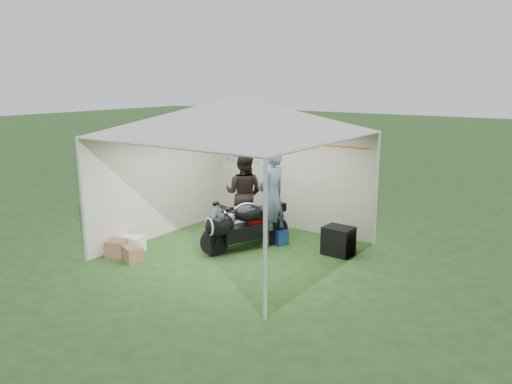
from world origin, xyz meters
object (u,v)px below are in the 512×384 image
Objects in this scene: motorcycle_white at (241,221)px; person_dark_jacket at (244,193)px; canopy_tent at (237,119)px; paddock_stand at (278,236)px; crate_0 at (131,244)px; crate_1 at (117,248)px; motorcycle_black at (241,225)px; crate_2 at (138,246)px; crate_3 at (133,254)px; person_blue_jacket at (271,197)px; equipment_box at (338,241)px.

person_dark_jacket reaches higher than motorcycle_white.
canopy_tent is at bearing 104.70° from person_dark_jacket.
paddock_stand reaches higher than crate_0.
paddock_stand is at bearing 48.56° from crate_1.
motorcycle_black is at bearing 107.11° from person_dark_jacket.
crate_0 is 0.13m from crate_2.
crate_2 is at bearing 128.88° from crate_3.
crate_1 reaches higher than crate_0.
crate_2 is at bearing -135.84° from paddock_stand.
person_blue_jacket is 2.82m from crate_2.
motorcycle_white is 3.98× the size of crate_0.
person_blue_jacket is at bearing 143.16° from person_dark_jacket.
person_dark_jacket is 2.52m from crate_2.
equipment_box is 2.02× the size of crate_2.
person_dark_jacket reaches higher than equipment_box.
motorcycle_white is 0.84m from paddock_stand.
crate_3 is at bearing 59.38° from person_dark_jacket.
paddock_stand is 1.27m from person_dark_jacket.
person_blue_jacket is at bearing 68.40° from canopy_tent.
crate_0 is 1.09× the size of crate_3.
crate_3 reaches higher than crate_2.
crate_3 is at bearing -130.89° from canopy_tent.
paddock_stand is (0.57, 0.52, -0.34)m from motorcycle_white.
crate_0 reaches higher than crate_2.
crate_2 is (-1.95, -1.82, -0.90)m from person_blue_jacket.
crate_1 is 0.44m from crate_2.
person_blue_jacket is at bearing -169.82° from equipment_box.
crate_2 is at bearing -39.48° from person_blue_jacket.
person_blue_jacket is (0.28, 0.66, 0.47)m from motorcycle_black.
canopy_tent is 2.12m from person_dark_jacket.
paddock_stand is 1.50× the size of crate_2.
equipment_box is at bearing 107.68° from person_blue_jacket.
motorcycle_white reaches higher than crate_3.
motorcycle_black is at bearing -151.43° from equipment_box.
crate_0 is (-2.12, -2.05, -0.01)m from paddock_stand.
crate_3 is (-0.66, -2.60, -0.75)m from person_dark_jacket.
canopy_tent reaches higher than equipment_box.
motorcycle_white is 0.36m from motorcycle_black.
person_blue_jacket reaches higher than crate_2.
canopy_tent is 13.95× the size of paddock_stand.
motorcycle_black is (0.21, -0.29, 0.04)m from motorcycle_white.
person_dark_jacket is 5.08× the size of crate_1.
paddock_stand is at bearing -175.63° from equipment_box.
crate_1 is at bearing -112.14° from motorcycle_white.
person_blue_jacket is 4.96× the size of crate_3.
motorcycle_white is 2.21m from crate_0.
crate_0 is at bearing 47.67° from person_dark_jacket.
motorcycle_white is at bearing 150.20° from motorcycle_black.
paddock_stand is 2.83m from crate_2.
motorcycle_white is at bearing 118.54° from canopy_tent.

